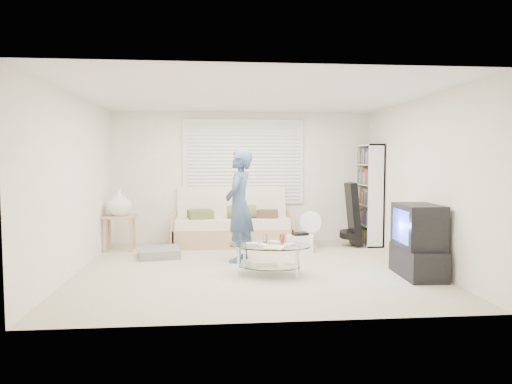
{
  "coord_description": "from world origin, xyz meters",
  "views": [
    {
      "loc": [
        -0.55,
        -6.58,
        1.59
      ],
      "look_at": [
        0.07,
        0.3,
        1.1
      ],
      "focal_mm": 32.0,
      "sensor_mm": 36.0,
      "label": 1
    }
  ],
  "objects": [
    {
      "name": "storage_bin",
      "position": [
        0.93,
        1.21,
        0.15
      ],
      "size": [
        0.52,
        0.41,
        0.32
      ],
      "color": "white",
      "rests_on": "ground"
    },
    {
      "name": "tv_unit",
      "position": [
        2.2,
        -0.67,
        0.48
      ],
      "size": [
        0.53,
        0.92,
        0.99
      ],
      "color": "black",
      "rests_on": "ground"
    },
    {
      "name": "guitar_case",
      "position": [
        1.97,
        1.54,
        0.51
      ],
      "size": [
        0.41,
        0.42,
        1.15
      ],
      "color": "black",
      "rests_on": "ground"
    },
    {
      "name": "grey_floor_pillow",
      "position": [
        -1.46,
        0.92,
        0.07
      ],
      "size": [
        0.74,
        0.74,
        0.14
      ],
      "primitive_type": "cube",
      "rotation": [
        0.0,
        0.0,
        0.18
      ],
      "color": "slate",
      "rests_on": "ground"
    },
    {
      "name": "side_table",
      "position": [
        -2.22,
        1.53,
        0.8
      ],
      "size": [
        0.54,
        0.44,
        1.07
      ],
      "color": "tan",
      "rests_on": "ground"
    },
    {
      "name": "ground",
      "position": [
        0.0,
        0.0,
        0.0
      ],
      "size": [
        5.0,
        5.0,
        0.0
      ],
      "primitive_type": "plane",
      "color": "#BBAF91",
      "rests_on": "ground"
    },
    {
      "name": "futon_sofa",
      "position": [
        -0.23,
        1.88,
        0.36
      ],
      "size": [
        2.22,
        0.9,
        1.09
      ],
      "color": "tan",
      "rests_on": "ground"
    },
    {
      "name": "floor_fan",
      "position": [
        1.15,
        1.46,
        0.39
      ],
      "size": [
        0.42,
        0.27,
        0.67
      ],
      "color": "white",
      "rests_on": "ground"
    },
    {
      "name": "coffee_table",
      "position": [
        0.19,
        -0.41,
        0.34
      ],
      "size": [
        1.28,
        0.98,
        0.54
      ],
      "color": "silver",
      "rests_on": "ground"
    },
    {
      "name": "standing_person",
      "position": [
        -0.18,
        0.49,
        0.88
      ],
      "size": [
        0.61,
        0.74,
        1.75
      ],
      "primitive_type": "imported",
      "rotation": [
        0.0,
        0.0,
        -1.91
      ],
      "color": "#30495F",
      "rests_on": "ground"
    },
    {
      "name": "bookshelf",
      "position": [
        2.32,
        1.71,
        0.94
      ],
      "size": [
        0.3,
        0.79,
        1.87
      ],
      "color": "white",
      "rests_on": "ground"
    },
    {
      "name": "window_blinds",
      "position": [
        0.0,
        2.2,
        1.55
      ],
      "size": [
        2.32,
        0.08,
        1.62
      ],
      "color": "silver",
      "rests_on": "ground"
    },
    {
      "name": "room_shell",
      "position": [
        0.0,
        0.48,
        1.63
      ],
      "size": [
        5.02,
        4.52,
        2.51
      ],
      "color": "silver",
      "rests_on": "ground"
    }
  ]
}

